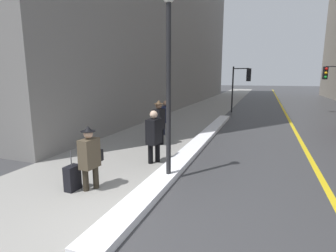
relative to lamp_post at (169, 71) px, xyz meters
The scene contains 12 objects.
ground_plane 3.54m from the lamp_post, 96.99° to the right, with size 160.00×160.00×0.00m, color #38383A.
sidewalk_slab 13.28m from the lamp_post, 100.06° to the left, with size 4.00×80.00×0.01m.
road_centre_stripe 13.61m from the lamp_post, 73.75° to the left, with size 0.16×80.00×0.00m.
snow_bank_curb 4.61m from the lamp_post, 91.43° to the left, with size 0.59×14.18×0.17m.
lamp_post is the anchor object (origin of this frame).
traffic_light_near 13.88m from the lamp_post, 87.21° to the left, with size 1.31×0.33×3.35m.
traffic_light_far 16.99m from the lamp_post, 67.25° to the left, with size 1.31×0.44×3.48m.
pedestrian_in_fedora 2.71m from the lamp_post, 141.43° to the right, with size 0.33×0.69×1.53m.
pedestrian_nearside 2.33m from the lamp_post, 128.28° to the left, with size 0.34×0.55×1.63m.
pedestrian_with_shoulder_bag 3.93m from the lamp_post, 116.04° to the left, with size 0.37×0.76×1.76m.
pedestrian_in_glasses 5.69m from the lamp_post, 111.42° to the left, with size 0.33×0.52×1.56m.
rolling_suitcase 3.38m from the lamp_post, 143.46° to the right, with size 0.24×0.37×0.95m.
Camera 1 is at (2.46, -3.81, 2.62)m, focal length 28.00 mm.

